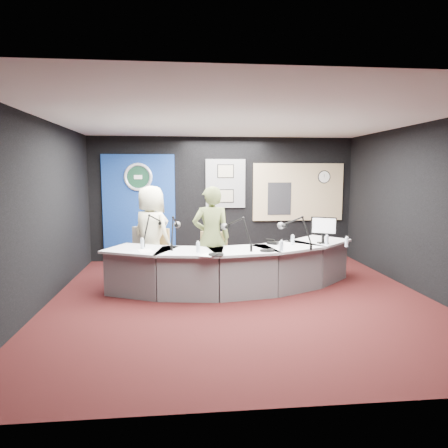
{
  "coord_description": "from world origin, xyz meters",
  "views": [
    {
      "loc": [
        -0.89,
        -6.1,
        1.98
      ],
      "look_at": [
        -0.2,
        0.8,
        1.1
      ],
      "focal_mm": 32.0,
      "sensor_mm": 36.0,
      "label": 1
    }
  ],
  "objects": [
    {
      "name": "headphones_far",
      "position": [
        -0.42,
        -0.2,
        0.77
      ],
      "size": [
        0.24,
        0.24,
        0.04
      ],
      "primitive_type": "torus",
      "color": "black",
      "rests_on": "broadcast_desk"
    },
    {
      "name": "pinboard",
      "position": [
        0.05,
        2.97,
        1.75
      ],
      "size": [
        0.9,
        0.04,
        1.1
      ],
      "primitive_type": "cube",
      "color": "slate",
      "rests_on": "wall_back"
    },
    {
      "name": "ceiling",
      "position": [
        0.0,
        0.0,
        2.8
      ],
      "size": [
        6.0,
        6.0,
        0.02
      ],
      "primitive_type": "cube",
      "color": "silver",
      "rests_on": "ground"
    },
    {
      "name": "ground",
      "position": [
        0.0,
        0.0,
        0.0
      ],
      "size": [
        6.0,
        6.0,
        0.0
      ],
      "primitive_type": "plane",
      "color": "black",
      "rests_on": "ground"
    },
    {
      "name": "broadcast_desk",
      "position": [
        -0.05,
        0.55,
        0.38
      ],
      "size": [
        4.5,
        1.9,
        0.75
      ],
      "primitive_type": null,
      "color": "silver",
      "rests_on": "ground"
    },
    {
      "name": "wall_right",
      "position": [
        3.0,
        0.0,
        1.4
      ],
      "size": [
        0.02,
        6.0,
        2.8
      ],
      "primitive_type": "cube",
      "color": "black",
      "rests_on": "ground"
    },
    {
      "name": "armchair_right",
      "position": [
        -0.43,
        0.65,
        0.44
      ],
      "size": [
        0.62,
        0.62,
        0.89
      ],
      "primitive_type": null,
      "rotation": [
        0.0,
        0.0,
        -0.28
      ],
      "color": "#A7854C",
      "rests_on": "ground"
    },
    {
      "name": "wall_front",
      "position": [
        0.0,
        -3.0,
        1.4
      ],
      "size": [
        6.0,
        0.02,
        2.8
      ],
      "primitive_type": "cube",
      "color": "black",
      "rests_on": "ground"
    },
    {
      "name": "equipment_rack",
      "position": [
        1.3,
        2.94,
        1.4
      ],
      "size": [
        0.55,
        0.02,
        0.75
      ],
      "primitive_type": "cube",
      "color": "black",
      "rests_on": "booth_window_frame"
    },
    {
      "name": "boom_mic_a",
      "position": [
        -1.42,
        0.88,
        1.05
      ],
      "size": [
        0.43,
        0.66,
        0.6
      ],
      "primitive_type": null,
      "color": "black",
      "rests_on": "broadcast_desk"
    },
    {
      "name": "headphones_near",
      "position": [
        0.41,
        0.03,
        0.77
      ],
      "size": [
        0.2,
        0.2,
        0.03
      ],
      "primitive_type": "torus",
      "color": "black",
      "rests_on": "broadcast_desk"
    },
    {
      "name": "agency_seal",
      "position": [
        -1.9,
        2.93,
        1.9
      ],
      "size": [
        0.63,
        0.07,
        0.63
      ],
      "primitive_type": "torus",
      "rotation": [
        1.57,
        0.0,
        0.0
      ],
      "color": "silver",
      "rests_on": "backdrop_panel"
    },
    {
      "name": "boom_mic_d",
      "position": [
        0.95,
        0.33,
        1.05
      ],
      "size": [
        0.51,
        0.6,
        0.6
      ],
      "primitive_type": null,
      "color": "black",
      "rests_on": "broadcast_desk"
    },
    {
      "name": "armchair_left",
      "position": [
        -1.5,
        1.26,
        0.52
      ],
      "size": [
        0.8,
        0.8,
        1.03
      ],
      "primitive_type": null,
      "rotation": [
        0.0,
        0.0,
        -0.54
      ],
      "color": "#A7854C",
      "rests_on": "ground"
    },
    {
      "name": "framed_photo_lower",
      "position": [
        0.05,
        2.94,
        1.47
      ],
      "size": [
        0.34,
        0.02,
        0.27
      ],
      "primitive_type": "cube",
      "color": "#7D745B",
      "rests_on": "pinboard"
    },
    {
      "name": "wall_back",
      "position": [
        0.0,
        3.0,
        1.4
      ],
      "size": [
        6.0,
        0.02,
        2.8
      ],
      "primitive_type": "cube",
      "color": "black",
      "rests_on": "ground"
    },
    {
      "name": "framed_photo_upper",
      "position": [
        0.05,
        2.94,
        2.03
      ],
      "size": [
        0.34,
        0.02,
        0.27
      ],
      "primitive_type": "cube",
      "color": "#7D745B",
      "rests_on": "pinboard"
    },
    {
      "name": "person_woman",
      "position": [
        -0.43,
        0.65,
        0.88
      ],
      "size": [
        0.65,
        0.44,
        1.77
      ],
      "primitive_type": "imported",
      "rotation": [
        0.0,
        0.0,
        3.16
      ],
      "color": "#535E31",
      "rests_on": "ground"
    },
    {
      "name": "notepad",
      "position": [
        -0.54,
        -0.15,
        0.75
      ],
      "size": [
        0.29,
        0.33,
        0.0
      ],
      "primitive_type": "cube",
      "rotation": [
        0.0,
        0.0,
        -0.41
      ],
      "color": "white",
      "rests_on": "broadcast_desk"
    },
    {
      "name": "seal_center",
      "position": [
        -1.9,
        2.94,
        1.9
      ],
      "size": [
        0.48,
        0.01,
        0.48
      ],
      "primitive_type": "cylinder",
      "rotation": [
        1.57,
        0.0,
        0.0
      ],
      "color": "#0E3320",
      "rests_on": "backdrop_panel"
    },
    {
      "name": "wall_left",
      "position": [
        -3.0,
        0.0,
        1.4
      ],
      "size": [
        0.02,
        6.0,
        2.8
      ],
      "primitive_type": "cube",
      "color": "black",
      "rests_on": "ground"
    },
    {
      "name": "boom_mic_c",
      "position": [
        -0.03,
        0.29,
        1.05
      ],
      "size": [
        0.5,
        0.61,
        0.6
      ],
      "primitive_type": null,
      "color": "black",
      "rests_on": "broadcast_desk"
    },
    {
      "name": "desk_phone",
      "position": [
        0.65,
        0.67,
        0.78
      ],
      "size": [
        0.23,
        0.21,
        0.04
      ],
      "primitive_type": "cube",
      "rotation": [
        0.0,
        0.0,
        -0.53
      ],
      "color": "black",
      "rests_on": "broadcast_desk"
    },
    {
      "name": "computer_monitor",
      "position": [
        1.55,
        0.66,
        1.07
      ],
      "size": [
        0.4,
        0.24,
        0.3
      ],
      "primitive_type": "cube",
      "rotation": [
        0.0,
        0.0,
        -0.51
      ],
      "color": "black",
      "rests_on": "broadcast_desk"
    },
    {
      "name": "backdrop_panel",
      "position": [
        -1.9,
        2.97,
        1.25
      ],
      "size": [
        1.6,
        0.05,
        2.3
      ],
      "primitive_type": "cube",
      "color": "navy",
      "rests_on": "wall_back"
    },
    {
      "name": "water_bottles",
      "position": [
        0.12,
        0.31,
        0.84
      ],
      "size": [
        3.48,
        0.6,
        0.18
      ],
      "primitive_type": null,
      "color": "silver",
      "rests_on": "broadcast_desk"
    },
    {
      "name": "wall_clock",
      "position": [
        2.35,
        2.94,
        1.9
      ],
      "size": [
        0.28,
        0.01,
        0.28
      ],
      "primitive_type": "cylinder",
      "rotation": [
        1.57,
        0.0,
        0.0
      ],
      "color": "white",
      "rests_on": "booth_window_frame"
    },
    {
      "name": "person_man",
      "position": [
        -1.5,
        1.26,
        0.88
      ],
      "size": [
        1.02,
        0.99,
        1.76
      ],
      "primitive_type": "imported",
      "rotation": [
        0.0,
        0.0,
        2.43
      ],
      "color": "beige",
      "rests_on": "ground"
    },
    {
      "name": "booth_window_frame",
      "position": [
        1.75,
        2.97,
        1.55
      ],
      "size": [
        2.12,
        0.06,
        1.32
      ],
      "primitive_type": "cube",
      "color": "tan",
      "rests_on": "wall_back"
    },
    {
      "name": "paper_stack",
      "position": [
        -1.51,
        0.25,
        0.75
      ],
      "size": [
        0.29,
        0.36,
        0.0
      ],
      "primitive_type": "cube",
      "rotation": [
        0.0,
        0.0,
        0.3
      ],
      "color": "white",
      "rests_on": "broadcast_desk"
    },
    {
      "name": "boom_mic_b",
      "position": [
        -1.06,
        0.55,
        1.05
      ],
      "size": [
        0.2,
        0.73,
        0.6
      ],
      "primitive_type": null,
      "color": "black",
      "rests_on": "broadcast_desk"
    },
    {
      "name": "booth_glow",
      "position": [
        1.75,
        2.96,
        1.55
      ],
      "size": [
        2.0,
        0.02,
        1.2
      ],
      "primitive_type": "cube",
      "color": "#FFD6A1",
      "rests_on": "booth_window_frame"
    },
    {
      "name": "draped_jacket",
      "position": [
        -1.65,
        1.47,
        0.62
      ],
      "size": [
        0.48,
        0.34,
        0.7
      ],
      "primitive_type": "cube",
      "rotation": [
        0.0,
        0.0,
        -0.54
      ],
      "color": "#686358",
      "rests_on": "armchair_left"
    }
  ]
}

